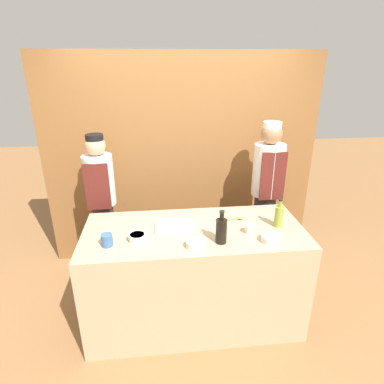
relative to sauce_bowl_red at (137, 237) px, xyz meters
name	(u,v)px	position (x,y,z in m)	size (l,w,h in m)	color
ground_plane	(194,315)	(0.47, 0.13, -0.99)	(14.00, 14.00, 0.00)	olive
cabinet_wall	(182,160)	(0.47, 1.35, 0.21)	(3.12, 0.18, 2.40)	brown
counter	(194,275)	(0.47, 0.13, -0.51)	(1.90, 0.83, 0.95)	tan
sauce_bowl_red	(137,237)	(0.00, 0.00, 0.00)	(0.14, 0.14, 0.06)	silver
sauce_bowl_green	(195,244)	(0.45, -0.14, 0.00)	(0.15, 0.15, 0.05)	silver
sauce_bowl_yellow	(270,238)	(1.06, -0.13, 0.00)	(0.15, 0.15, 0.05)	silver
cutting_board	(174,226)	(0.30, 0.19, -0.02)	(0.32, 0.23, 0.02)	white
bottle_soy	(221,230)	(0.66, -0.10, 0.08)	(0.09, 0.09, 0.28)	black
bottle_oil	(279,216)	(1.21, 0.11, 0.07)	(0.07, 0.07, 0.26)	olive
cup_cream	(250,229)	(0.93, 0.02, 0.01)	(0.08, 0.08, 0.08)	silver
cup_blue	(107,240)	(-0.23, -0.05, 0.02)	(0.09, 0.09, 0.10)	#386093
wooden_spoon	(234,218)	(0.86, 0.27, -0.02)	(0.27, 0.05, 0.03)	#B2844C
chef_left	(102,203)	(-0.41, 0.88, -0.08)	(0.30, 0.30, 1.64)	#28282D
chef_right	(266,192)	(1.36, 0.88, -0.04)	(0.33, 0.33, 1.72)	#28282D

